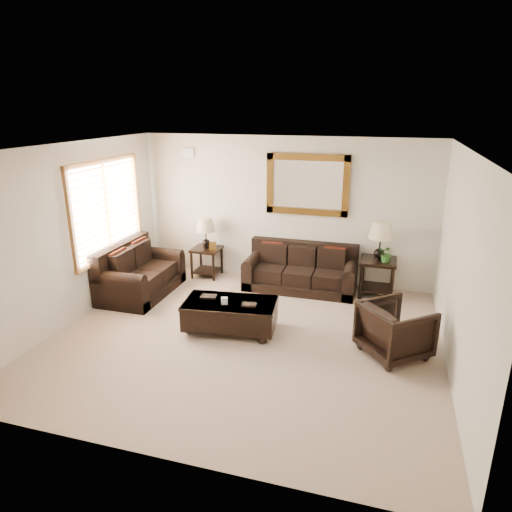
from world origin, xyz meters
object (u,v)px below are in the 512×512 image
(sofa, at_px, (301,273))
(armchair, at_px, (395,328))
(end_table_left, at_px, (206,239))
(loveseat, at_px, (138,275))
(end_table_right, at_px, (380,248))
(coffee_table, at_px, (230,312))

(sofa, bearing_deg, armchair, -50.15)
(end_table_left, distance_m, armchair, 4.13)
(loveseat, xyz_separation_m, end_table_right, (4.08, 1.11, 0.54))
(sofa, xyz_separation_m, armchair, (1.66, -1.99, 0.10))
(sofa, distance_m, loveseat, 2.93)
(end_table_right, bearing_deg, coffee_table, -135.65)
(coffee_table, bearing_deg, end_table_left, 113.82)
(end_table_right, height_order, armchair, end_table_right)
(loveseat, relative_size, armchair, 2.02)
(coffee_table, bearing_deg, sofa, 63.74)
(end_table_left, relative_size, coffee_table, 0.81)
(armchair, bearing_deg, loveseat, 37.98)
(sofa, relative_size, armchair, 2.49)
(end_table_left, bearing_deg, armchair, -30.40)
(armchair, bearing_deg, end_table_left, 19.56)
(sofa, height_order, end_table_right, end_table_right)
(sofa, height_order, end_table_left, end_table_left)
(loveseat, height_order, coffee_table, loveseat)
(sofa, distance_m, end_table_left, 1.94)
(sofa, relative_size, loveseat, 1.23)
(sofa, height_order, armchair, sofa)
(loveseat, distance_m, armchair, 4.49)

